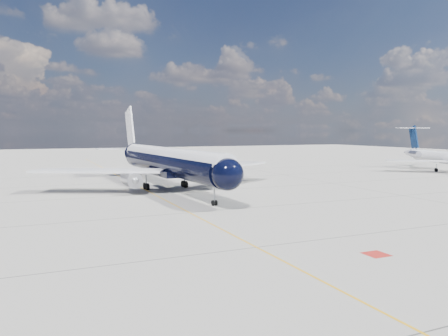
{
  "coord_description": "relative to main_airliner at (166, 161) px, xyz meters",
  "views": [
    {
      "loc": [
        -15.02,
        -33.01,
        8.62
      ],
      "look_at": [
        6.78,
        16.33,
        4.0
      ],
      "focal_mm": 35.0,
      "sensor_mm": 36.0,
      "label": 1
    }
  ],
  "objects": [
    {
      "name": "regional_jet",
      "position": [
        61.59,
        3.28,
        -0.99
      ],
      "size": [
        24.63,
        28.83,
        9.9
      ],
      "rotation": [
        0.0,
        0.0,
        -0.26
      ],
      "color": "white",
      "rests_on": "ground"
    },
    {
      "name": "taxiway_centerline",
      "position": [
        -3.17,
        -4.56,
        -4.11
      ],
      "size": [
        0.16,
        160.0,
        0.01
      ],
      "primitive_type": "cube",
      "color": "#DA990B",
      "rests_on": "ground"
    },
    {
      "name": "main_airliner",
      "position": [
        0.0,
        0.0,
        0.0
      ],
      "size": [
        37.66,
        45.88,
        13.25
      ],
      "rotation": [
        0.0,
        0.0,
        0.05
      ],
      "color": "black",
      "rests_on": "ground"
    },
    {
      "name": "ground",
      "position": [
        -3.17,
        0.44,
        -4.11
      ],
      "size": [
        320.0,
        320.0,
        0.0
      ],
      "primitive_type": "plane",
      "color": "#9A968F",
      "rests_on": "ground"
    },
    {
      "name": "red_marking",
      "position": [
        3.63,
        -39.56,
        -4.11
      ],
      "size": [
        1.6,
        1.6,
        0.01
      ],
      "primitive_type": "cube",
      "color": "maroon",
      "rests_on": "ground"
    }
  ]
}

